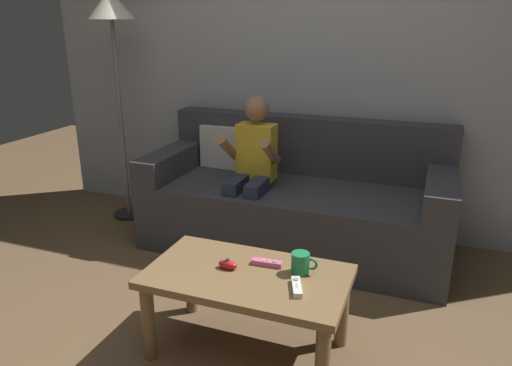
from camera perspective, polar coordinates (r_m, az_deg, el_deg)
name	(u,v)px	position (r m, az deg, el deg)	size (l,w,h in m)	color
wall_back	(315,52)	(3.38, 6.96, 15.20)	(4.14, 0.05, 2.50)	#999EA8
couch	(295,203)	(3.21, 4.62, -2.36)	(1.95, 0.80, 0.83)	#38383D
person_seated_on_couch	(251,167)	(3.03, -0.54, 1.95)	(0.34, 0.41, 1.01)	#282D47
coffee_table	(247,287)	(2.17, -1.06, -12.21)	(0.88, 0.50, 0.40)	brown
game_remote_white_near_edge	(297,287)	(2.02, 4.85, -12.18)	(0.08, 0.14, 0.03)	white
nunchuk_red	(228,264)	(2.17, -3.36, -9.62)	(0.09, 0.05, 0.05)	red
game_remote_pink_far_corner	(267,263)	(2.19, 1.34, -9.45)	(0.14, 0.04, 0.03)	pink
coffee_mug	(301,263)	(2.13, 5.35, -9.44)	(0.12, 0.08, 0.09)	#1E7F47
floor_lamp	(112,23)	(3.64, -16.69, 17.72)	(0.32, 0.32, 1.66)	black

